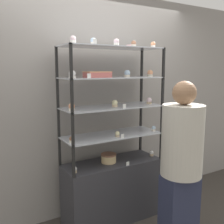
# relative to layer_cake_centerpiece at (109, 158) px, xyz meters

# --- Properties ---
(ground_plane) EXTENTS (20.00, 20.00, 0.00)m
(ground_plane) POSITION_rel_layer_cake_centerpiece_xyz_m (0.04, 0.00, -0.74)
(ground_plane) COLOR #38332D
(back_wall) EXTENTS (8.00, 0.05, 2.60)m
(back_wall) POSITION_rel_layer_cake_centerpiece_xyz_m (0.04, 0.36, 0.56)
(back_wall) COLOR gray
(back_wall) RESTS_ON ground_plane
(display_base) EXTENTS (1.10, 0.42, 0.69)m
(display_base) POSITION_rel_layer_cake_centerpiece_xyz_m (0.04, 0.00, -0.40)
(display_base) COLOR #333338
(display_base) RESTS_ON ground_plane
(display_riser_lower) EXTENTS (1.10, 0.42, 0.32)m
(display_riser_lower) POSITION_rel_layer_cake_centerpiece_xyz_m (0.04, 0.00, 0.24)
(display_riser_lower) COLOR black
(display_riser_lower) RESTS_ON display_base
(display_riser_middle) EXTENTS (1.10, 0.42, 0.32)m
(display_riser_middle) POSITION_rel_layer_cake_centerpiece_xyz_m (0.04, 0.00, 0.56)
(display_riser_middle) COLOR black
(display_riser_middle) RESTS_ON display_riser_lower
(display_riser_upper) EXTENTS (1.10, 0.42, 0.32)m
(display_riser_upper) POSITION_rel_layer_cake_centerpiece_xyz_m (0.04, 0.00, 0.87)
(display_riser_upper) COLOR black
(display_riser_upper) RESTS_ON display_riser_middle
(display_riser_top) EXTENTS (1.10, 0.42, 0.32)m
(display_riser_top) POSITION_rel_layer_cake_centerpiece_xyz_m (0.04, 0.00, 1.19)
(display_riser_top) COLOR black
(display_riser_top) RESTS_ON display_riser_upper
(layer_cake_centerpiece) EXTENTS (0.17, 0.17, 0.10)m
(layer_cake_centerpiece) POSITION_rel_layer_cake_centerpiece_xyz_m (0.00, 0.00, 0.00)
(layer_cake_centerpiece) COLOR #DBBC84
(layer_cake_centerpiece) RESTS_ON display_base
(sheet_cake_frosted) EXTENTS (0.26, 0.17, 0.06)m
(sheet_cake_frosted) POSITION_rel_layer_cake_centerpiece_xyz_m (-0.14, -0.01, 0.93)
(sheet_cake_frosted) COLOR #C66660
(sheet_cake_frosted) RESTS_ON display_riser_upper
(cupcake_0) EXTENTS (0.05, 0.05, 0.06)m
(cupcake_0) POSITION_rel_layer_cake_centerpiece_xyz_m (-0.44, -0.08, -0.02)
(cupcake_0) COLOR #CCB28C
(cupcake_0) RESTS_ON display_base
(cupcake_1) EXTENTS (0.05, 0.05, 0.06)m
(cupcake_1) POSITION_rel_layer_cake_centerpiece_xyz_m (0.55, -0.07, -0.02)
(cupcake_1) COLOR #CCB28C
(cupcake_1) RESTS_ON display_base
(price_tag_0) EXTENTS (0.04, 0.00, 0.04)m
(price_tag_0) POSITION_rel_layer_cake_centerpiece_xyz_m (0.13, -0.19, -0.03)
(price_tag_0) COLOR white
(price_tag_0) RESTS_ON display_base
(cupcake_2) EXTENTS (0.05, 0.05, 0.06)m
(cupcake_2) POSITION_rel_layer_cake_centerpiece_xyz_m (-0.46, -0.07, 0.29)
(cupcake_2) COLOR beige
(cupcake_2) RESTS_ON display_riser_lower
(cupcake_3) EXTENTS (0.05, 0.05, 0.06)m
(cupcake_3) POSITION_rel_layer_cake_centerpiece_xyz_m (0.04, -0.11, 0.29)
(cupcake_3) COLOR #CCB28C
(cupcake_3) RESTS_ON display_riser_lower
(cupcake_4) EXTENTS (0.05, 0.05, 0.06)m
(cupcake_4) POSITION_rel_layer_cake_centerpiece_xyz_m (0.55, -0.10, 0.29)
(cupcake_4) COLOR beige
(cupcake_4) RESTS_ON display_riser_lower
(price_tag_1) EXTENTS (0.04, 0.00, 0.04)m
(price_tag_1) POSITION_rel_layer_cake_centerpiece_xyz_m (0.06, -0.19, 0.29)
(price_tag_1) COLOR white
(price_tag_1) RESTS_ON display_riser_lower
(cupcake_5) EXTENTS (0.06, 0.06, 0.07)m
(cupcake_5) POSITION_rel_layer_cake_centerpiece_xyz_m (-0.44, -0.05, 0.61)
(cupcake_5) COLOR beige
(cupcake_5) RESTS_ON display_riser_middle
(cupcake_6) EXTENTS (0.06, 0.06, 0.07)m
(cupcake_6) POSITION_rel_layer_cake_centerpiece_xyz_m (0.05, -0.04, 0.61)
(cupcake_6) COLOR #CCB28C
(cupcake_6) RESTS_ON display_riser_middle
(cupcake_7) EXTENTS (0.06, 0.06, 0.07)m
(cupcake_7) POSITION_rel_layer_cake_centerpiece_xyz_m (0.52, -0.04, 0.61)
(cupcake_7) COLOR #CCB28C
(cupcake_7) RESTS_ON display_riser_middle
(price_tag_2) EXTENTS (0.04, 0.00, 0.04)m
(price_tag_2) POSITION_rel_layer_cake_centerpiece_xyz_m (0.08, -0.19, 0.60)
(price_tag_2) COLOR white
(price_tag_2) RESTS_ON display_riser_middle
(cupcake_8) EXTENTS (0.06, 0.06, 0.07)m
(cupcake_8) POSITION_rel_layer_cake_centerpiece_xyz_m (-0.44, -0.09, 0.93)
(cupcake_8) COLOR white
(cupcake_8) RESTS_ON display_riser_upper
(cupcake_9) EXTENTS (0.06, 0.06, 0.07)m
(cupcake_9) POSITION_rel_layer_cake_centerpiece_xyz_m (0.21, -0.04, 0.93)
(cupcake_9) COLOR beige
(cupcake_9) RESTS_ON display_riser_upper
(cupcake_10) EXTENTS (0.06, 0.06, 0.07)m
(cupcake_10) POSITION_rel_layer_cake_centerpiece_xyz_m (0.52, -0.04, 0.93)
(cupcake_10) COLOR beige
(cupcake_10) RESTS_ON display_riser_upper
(price_tag_3) EXTENTS (0.04, 0.00, 0.04)m
(price_tag_3) POSITION_rel_layer_cake_centerpiece_xyz_m (-0.32, -0.19, 0.92)
(price_tag_3) COLOR white
(price_tag_3) RESTS_ON display_riser_upper
(cupcake_11) EXTENTS (0.05, 0.05, 0.07)m
(cupcake_11) POSITION_rel_layer_cake_centerpiece_xyz_m (-0.44, -0.11, 1.24)
(cupcake_11) COLOR white
(cupcake_11) RESTS_ON display_riser_top
(cupcake_12) EXTENTS (0.05, 0.05, 0.07)m
(cupcake_12) POSITION_rel_layer_cake_centerpiece_xyz_m (-0.21, -0.06, 1.24)
(cupcake_12) COLOR white
(cupcake_12) RESTS_ON display_riser_top
(cupcake_13) EXTENTS (0.05, 0.05, 0.07)m
(cupcake_13) POSITION_rel_layer_cake_centerpiece_xyz_m (0.03, -0.11, 1.24)
(cupcake_13) COLOR white
(cupcake_13) RESTS_ON display_riser_top
(cupcake_14) EXTENTS (0.05, 0.05, 0.07)m
(cupcake_14) POSITION_rel_layer_cake_centerpiece_xyz_m (0.28, -0.05, 1.24)
(cupcake_14) COLOR beige
(cupcake_14) RESTS_ON display_riser_top
(cupcake_15) EXTENTS (0.05, 0.05, 0.07)m
(cupcake_15) POSITION_rel_layer_cake_centerpiece_xyz_m (0.54, -0.06, 1.24)
(cupcake_15) COLOR white
(cupcake_15) RESTS_ON display_riser_top
(price_tag_4) EXTENTS (0.04, 0.00, 0.04)m
(price_tag_4) POSITION_rel_layer_cake_centerpiece_xyz_m (-0.25, -0.19, 1.23)
(price_tag_4) COLOR white
(price_tag_4) RESTS_ON display_riser_top
(donut_glazed) EXTENTS (0.11, 0.11, 0.03)m
(donut_glazed) POSITION_rel_layer_cake_centerpiece_xyz_m (0.29, 0.02, 1.23)
(donut_glazed) COLOR #EFB2BC
(donut_glazed) RESTS_ON display_riser_top
(customer_figure) EXTENTS (0.38, 0.38, 1.62)m
(customer_figure) POSITION_rel_layer_cake_centerpiece_xyz_m (0.34, -0.76, 0.12)
(customer_figure) COLOR #282D47
(customer_figure) RESTS_ON ground_plane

